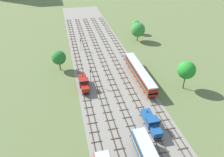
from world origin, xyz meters
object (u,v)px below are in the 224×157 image
at_px(shunter_loco_centre_mid, 152,122).
at_px(signal_post_near, 90,75).
at_px(passenger_coach_centre_right_far, 140,72).
at_px(shunter_loco_far_left_midfar, 84,82).
at_px(signal_post_nearest, 81,43).

relative_size(shunter_loco_centre_mid, signal_post_near, 1.50).
distance_m(shunter_loco_centre_mid, signal_post_near, 23.68).
height_order(passenger_coach_centre_right_far, signal_post_near, signal_post_near).
xyz_separation_m(shunter_loco_far_left_midfar, passenger_coach_centre_right_far, (17.39, 0.80, 0.60)).
bearing_deg(shunter_loco_centre_mid, passenger_coach_centre_right_far, 78.23).
height_order(shunter_loco_far_left_midfar, passenger_coach_centre_right_far, passenger_coach_centre_right_far).
relative_size(shunter_loco_far_left_midfar, signal_post_nearest, 1.75).
distance_m(passenger_coach_centre_right_far, signal_post_near, 15.25).
distance_m(shunter_loco_centre_mid, shunter_loco_far_left_midfar, 23.93).
bearing_deg(signal_post_near, shunter_loco_far_left_midfar, -157.24).
height_order(shunter_loco_centre_mid, signal_post_nearest, signal_post_nearest).
distance_m(shunter_loco_far_left_midfar, signal_post_nearest, 26.60).
xyz_separation_m(shunter_loco_centre_mid, passenger_coach_centre_right_far, (4.35, 20.86, 0.60)).
xyz_separation_m(shunter_loco_centre_mid, signal_post_near, (-10.87, 20.98, 1.55)).
bearing_deg(shunter_loco_centre_mid, signal_post_near, 117.39).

